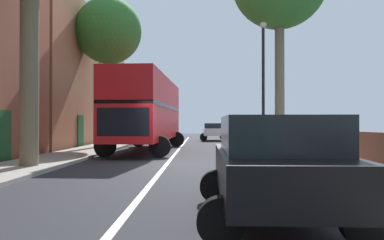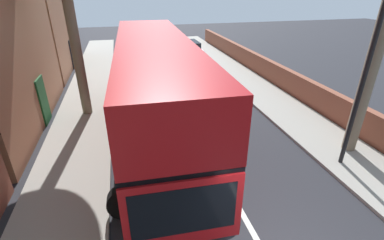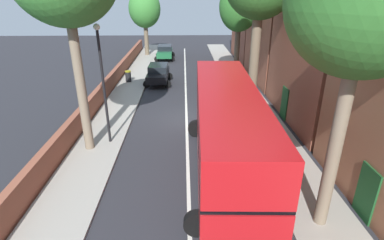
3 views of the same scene
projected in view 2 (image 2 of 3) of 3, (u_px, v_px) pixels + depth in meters
double_decker_bus at (156, 86)px, 10.29m from camera, size 3.85×11.50×4.06m
parked_car_white_right_2 at (188, 49)px, 23.02m from camera, size 2.49×3.92×1.56m
lamppost_right at (370, 58)px, 8.19m from camera, size 0.32×0.32×6.31m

